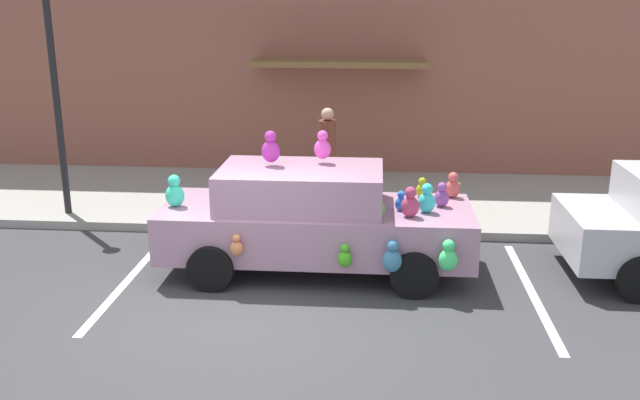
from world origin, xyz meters
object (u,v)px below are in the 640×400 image
Objects in this scene: street_lamp_post at (53,69)px; pedestrian_near_shopfront at (327,164)px; plush_covered_car at (313,218)px; teddy_bear_on_sidewalk at (453,200)px.

street_lamp_post is 4.93m from pedestrian_near_shopfront.
street_lamp_post is 2.23× the size of pedestrian_near_shopfront.
plush_covered_car reaches higher than pedestrian_near_shopfront.
plush_covered_car reaches higher than teddy_bear_on_sidewalk.
teddy_bear_on_sidewalk is at bearing 3.24° from street_lamp_post.
teddy_bear_on_sidewalk is (2.25, 2.35, -0.37)m from plush_covered_car.
street_lamp_post is (-4.59, 1.97, 1.89)m from plush_covered_car.
plush_covered_car is 2.42m from pedestrian_near_shopfront.
teddy_bear_on_sidewalk is 7.22m from street_lamp_post.
plush_covered_car is at bearing -23.17° from street_lamp_post.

